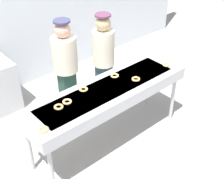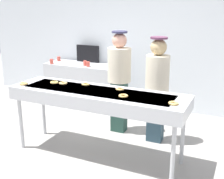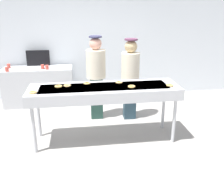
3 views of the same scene
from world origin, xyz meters
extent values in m
plane|color=#9E9993|center=(0.00, 0.00, 0.00)|extent=(16.00, 16.00, 0.00)
cube|color=silver|center=(0.00, 2.34, 1.54)|extent=(8.00, 0.12, 3.07)
cube|color=#B7BABF|center=(0.00, 0.00, 0.87)|extent=(2.48, 0.70, 0.18)
cube|color=slate|center=(0.00, 0.00, 0.93)|extent=(2.10, 0.49, 0.08)
cylinder|color=#B7BABF|center=(-1.14, -0.27, 0.39)|extent=(0.06, 0.06, 0.78)
cylinder|color=#B7BABF|center=(1.14, -0.27, 0.39)|extent=(0.06, 0.06, 0.78)
cylinder|color=#B7BABF|center=(-1.14, 0.27, 0.39)|extent=(0.06, 0.06, 0.78)
cylinder|color=#B7BABF|center=(1.14, 0.27, 0.39)|extent=(0.06, 0.06, 0.78)
torus|color=#E3BC6E|center=(-0.60, 0.09, 0.98)|extent=(0.12, 0.12, 0.03)
torus|color=#E4BB61|center=(-0.28, 0.18, 0.98)|extent=(0.14, 0.14, 0.03)
torus|color=#EBB35C|center=(0.43, -0.11, 0.98)|extent=(0.17, 0.17, 0.03)
torus|color=#DBB55C|center=(-0.74, 0.07, 0.98)|extent=(0.16, 0.16, 0.03)
torus|color=#E2AE5E|center=(-1.11, -0.17, 0.98)|extent=(0.16, 0.16, 0.03)
torus|color=#E0B060|center=(1.07, -0.12, 0.98)|extent=(0.15, 0.15, 0.03)
torus|color=#EEB663|center=(0.27, 0.16, 0.98)|extent=(0.14, 0.14, 0.03)
cube|color=#203F36|center=(-0.07, 0.91, 0.44)|extent=(0.24, 0.18, 0.87)
cylinder|color=beige|center=(-0.07, 0.91, 1.15)|extent=(0.38, 0.38, 0.55)
sphere|color=tan|center=(-0.07, 0.91, 1.54)|extent=(0.23, 0.23, 0.23)
cylinder|color=#353554|center=(-0.07, 0.91, 1.67)|extent=(0.25, 0.25, 0.03)
cube|color=#273E4B|center=(0.60, 0.80, 0.39)|extent=(0.24, 0.18, 0.79)
cylinder|color=beige|center=(0.60, 0.80, 1.08)|extent=(0.36, 0.36, 0.58)
sphere|color=tan|center=(0.60, 0.80, 1.49)|extent=(0.24, 0.24, 0.24)
cylinder|color=#593049|center=(0.60, 0.80, 1.62)|extent=(0.25, 0.25, 0.03)
cube|color=#B7BABF|center=(-1.34, 1.89, 0.44)|extent=(1.57, 0.60, 0.87)
cylinder|color=#CC4C3F|center=(-1.94, 1.65, 0.92)|extent=(0.07, 0.07, 0.10)
cylinder|color=#CC4C3F|center=(-1.21, 1.78, 0.92)|extent=(0.07, 0.07, 0.10)
cylinder|color=#CC4C3F|center=(-1.98, 1.97, 0.92)|extent=(0.07, 0.07, 0.10)
cylinder|color=#CC4C3F|center=(-1.10, 1.72, 0.92)|extent=(0.07, 0.07, 0.10)
cube|color=black|center=(-1.34, 2.14, 1.05)|extent=(0.53, 0.04, 0.37)
camera|label=1|loc=(-2.31, -2.70, 3.33)|focal=50.48mm
camera|label=2|loc=(1.79, -3.37, 2.10)|focal=47.29mm
camera|label=3|loc=(-0.42, -3.88, 2.22)|focal=40.11mm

